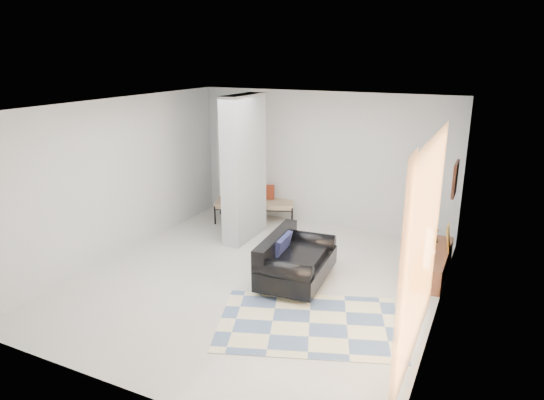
% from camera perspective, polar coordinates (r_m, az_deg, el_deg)
% --- Properties ---
extents(floor, '(6.00, 6.00, 0.00)m').
position_cam_1_polar(floor, '(7.97, -1.71, -9.36)').
color(floor, beige).
rests_on(floor, ground).
extents(ceiling, '(6.00, 6.00, 0.00)m').
position_cam_1_polar(ceiling, '(7.18, -1.91, 11.10)').
color(ceiling, white).
rests_on(ceiling, wall_back).
extents(wall_back, '(6.00, 0.00, 6.00)m').
position_cam_1_polar(wall_back, '(10.13, 6.03, 4.71)').
color(wall_back, silver).
rests_on(wall_back, ground).
extents(wall_front, '(6.00, 0.00, 6.00)m').
position_cam_1_polar(wall_front, '(5.15, -17.47, -8.32)').
color(wall_front, silver).
rests_on(wall_front, ground).
extents(wall_left, '(0.00, 6.00, 6.00)m').
position_cam_1_polar(wall_left, '(9.02, -17.55, 2.48)').
color(wall_left, silver).
rests_on(wall_left, ground).
extents(wall_right, '(0.00, 6.00, 6.00)m').
position_cam_1_polar(wall_right, '(6.71, 19.57, -2.59)').
color(wall_right, silver).
rests_on(wall_right, ground).
extents(partition_column, '(0.35, 1.20, 2.80)m').
position_cam_1_polar(partition_column, '(9.32, -3.31, 3.70)').
color(partition_column, '#AFB5B7').
rests_on(partition_column, floor).
extents(hallway_door, '(0.85, 0.06, 2.04)m').
position_cam_1_polar(hallway_door, '(11.04, -4.43, 3.75)').
color(hallway_door, white).
rests_on(hallway_door, floor).
extents(curtain, '(0.00, 2.55, 2.55)m').
position_cam_1_polar(curtain, '(5.63, 17.42, -5.59)').
color(curtain, orange).
rests_on(curtain, wall_right).
extents(wall_art, '(0.04, 0.45, 0.55)m').
position_cam_1_polar(wall_art, '(8.05, 20.76, 2.32)').
color(wall_art, '#3D1B10').
rests_on(wall_art, wall_right).
extents(media_console, '(0.45, 1.62, 0.80)m').
position_cam_1_polar(media_console, '(8.52, 18.41, -6.94)').
color(media_console, brown).
rests_on(media_console, floor).
extents(loveseat, '(1.04, 1.64, 0.76)m').
position_cam_1_polar(loveseat, '(7.78, 2.52, -7.14)').
color(loveseat, silver).
rests_on(loveseat, floor).
extents(daybed, '(1.82, 1.27, 0.77)m').
position_cam_1_polar(daybed, '(10.60, -2.17, -0.14)').
color(daybed, black).
rests_on(daybed, floor).
extents(area_rug, '(2.85, 2.36, 0.01)m').
position_cam_1_polar(area_rug, '(6.82, 4.43, -14.24)').
color(area_rug, beige).
rests_on(area_rug, floor).
extents(cylinder_lamp, '(0.11, 0.11, 0.61)m').
position_cam_1_polar(cylinder_lamp, '(7.69, 17.89, -5.47)').
color(cylinder_lamp, white).
rests_on(cylinder_lamp, media_console).
extents(bronze_figurine, '(0.14, 0.14, 0.25)m').
position_cam_1_polar(bronze_figurine, '(8.82, 18.67, -3.93)').
color(bronze_figurine, black).
rests_on(bronze_figurine, media_console).
extents(vase, '(0.23, 0.23, 0.21)m').
position_cam_1_polar(vase, '(8.18, 18.02, -5.63)').
color(vase, white).
rests_on(vase, media_console).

